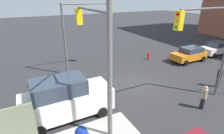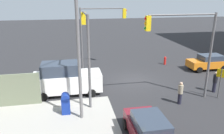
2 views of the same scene
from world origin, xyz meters
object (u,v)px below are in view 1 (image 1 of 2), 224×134
street_lamp_corner (112,61)px  pedestrian_waiting (219,77)px  traffic_signal_nw_corner (211,38)px  van_white_delivery (66,99)px  coupe_orange (189,54)px  pedestrian_crossing (204,97)px  hatchback_white (216,48)px  traffic_signal_se_corner (84,24)px  fire_hydrant (148,56)px  traffic_signal_ne_corner (95,46)px

street_lamp_corner → pedestrian_waiting: size_ratio=4.56×
traffic_signal_nw_corner → pedestrian_waiting: (-3.33, -0.70, -3.71)m
traffic_signal_nw_corner → van_white_delivery: 9.64m
traffic_signal_nw_corner → coupe_orange: size_ratio=1.57×
coupe_orange → pedestrian_waiting: (2.99, 5.43, 0.07)m
pedestrian_crossing → pedestrian_waiting: bearing=172.6°
van_white_delivery → hatchback_white: bearing=-169.8°
traffic_signal_se_corner → coupe_orange: bearing=165.9°
coupe_orange → street_lamp_corner: bearing=27.4°
traffic_signal_nw_corner → pedestrian_crossing: 3.82m
street_lamp_corner → van_white_delivery: size_ratio=1.48×
street_lamp_corner → traffic_signal_nw_corner: bearing=-172.3°
van_white_delivery → coupe_orange: bearing=-167.1°
pedestrian_crossing → fire_hydrant: bearing=-135.3°
pedestrian_crossing → pedestrian_waiting: pedestrian_waiting is taller
traffic_signal_se_corner → coupe_orange: 12.35m
traffic_signal_ne_corner → pedestrian_waiting: bearing=174.2°
street_lamp_corner → pedestrian_crossing: street_lamp_corner is taller
traffic_signal_ne_corner → street_lamp_corner: bearing=80.3°
van_white_delivery → pedestrian_waiting: (-11.96, 2.00, -0.36)m
coupe_orange → pedestrian_crossing: (6.79, 6.83, 0.05)m
fire_hydrant → pedestrian_crossing: (3.00, 9.40, 0.41)m
fire_hydrant → pedestrian_crossing: bearing=72.3°
traffic_signal_nw_corner → fire_hydrant: (-2.53, -8.70, -4.14)m
pedestrian_waiting → traffic_signal_se_corner: bearing=158.3°
traffic_signal_ne_corner → coupe_orange: 14.48m
hatchback_white → traffic_signal_nw_corner: bearing=29.0°
traffic_signal_nw_corner → pedestrian_crossing: (0.47, 0.70, -3.73)m
hatchback_white → pedestrian_waiting: 9.81m
coupe_orange → pedestrian_crossing: pedestrian_crossing is taller
coupe_orange → pedestrian_waiting: bearing=61.2°
van_white_delivery → traffic_signal_ne_corner: bearing=149.9°
street_lamp_corner → fire_hydrant: (-9.97, -9.71, -4.22)m
traffic_signal_nw_corner → fire_hydrant: bearing=-106.2°
traffic_signal_nw_corner → hatchback_white: traffic_signal_nw_corner is taller
traffic_signal_nw_corner → coupe_orange: (-6.32, -6.13, -3.78)m
traffic_signal_nw_corner → fire_hydrant: traffic_signal_nw_corner is taller
fire_hydrant → pedestrian_waiting: 8.05m
van_white_delivery → street_lamp_corner: bearing=107.8°
traffic_signal_nw_corner → pedestrian_waiting: 5.03m
coupe_orange → pedestrian_waiting: size_ratio=2.36×
street_lamp_corner → pedestrian_waiting: bearing=-171.0°
hatchback_white → van_white_delivery: (20.02, 3.60, 0.44)m
traffic_signal_se_corner → fire_hydrant: bearing=177.7°
hatchback_white → van_white_delivery: size_ratio=0.78×
street_lamp_corner → pedestrian_crossing: 7.95m
fire_hydrant → hatchback_white: hatchback_white is taller
traffic_signal_nw_corner → traffic_signal_ne_corner: size_ratio=1.00×
traffic_signal_nw_corner → coupe_orange: bearing=-135.9°
traffic_signal_ne_corner → van_white_delivery: traffic_signal_ne_corner is taller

